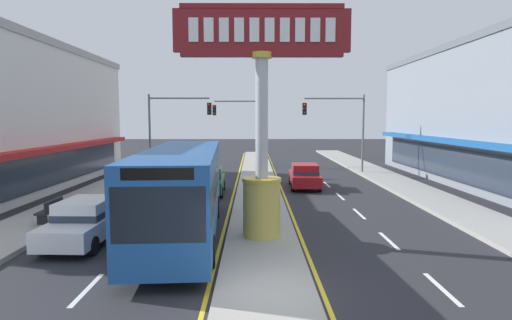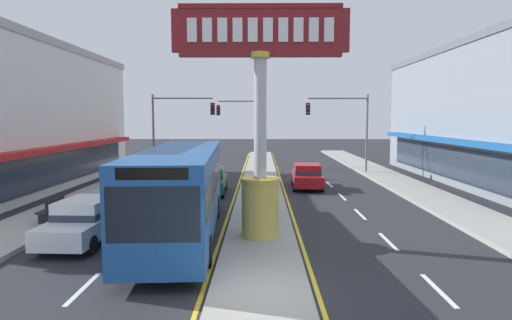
{
  "view_description": "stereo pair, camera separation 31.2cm",
  "coord_description": "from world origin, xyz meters",
  "px_view_note": "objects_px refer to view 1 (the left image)",
  "views": [
    {
      "loc": [
        -0.3,
        -10.39,
        4.4
      ],
      "look_at": [
        -0.19,
        8.09,
        2.6
      ],
      "focal_mm": 30.43,
      "sensor_mm": 36.0,
      "label": 1
    },
    {
      "loc": [
        0.02,
        -10.39,
        4.4
      ],
      "look_at": [
        -0.19,
        8.09,
        2.6
      ],
      "focal_mm": 30.43,
      "sensor_mm": 36.0,
      "label": 2
    }
  ],
  "objects_px": {
    "traffic_light_median_far": "(242,120)",
    "sedan_near_left_lane": "(208,180)",
    "storefront_right": "(503,114)",
    "sedan_mid_left_lane": "(85,221)",
    "traffic_light_left_side": "(172,120)",
    "bus_near_right_lane": "(182,187)",
    "traffic_light_right_side": "(341,120)",
    "district_sign": "(262,131)",
    "street_bench": "(51,210)",
    "storefront_left": "(1,116)",
    "sedan_far_right_lane": "(305,176)"
  },
  "relations": [
    {
      "from": "sedan_far_right_lane",
      "to": "sedan_mid_left_lane",
      "type": "bearing_deg",
      "value": -127.44
    },
    {
      "from": "sedan_far_right_lane",
      "to": "traffic_light_median_far",
      "type": "bearing_deg",
      "value": 109.04
    },
    {
      "from": "traffic_light_median_far",
      "to": "sedan_near_left_lane",
      "type": "xyz_separation_m",
      "value": [
        -1.58,
        -14.39,
        -3.41
      ]
    },
    {
      "from": "bus_near_right_lane",
      "to": "sedan_near_left_lane",
      "type": "xyz_separation_m",
      "value": [
        -0.0,
        9.11,
        -1.08
      ]
    },
    {
      "from": "sedan_far_right_lane",
      "to": "street_bench",
      "type": "distance_m",
      "value": 14.92
    },
    {
      "from": "sedan_far_right_lane",
      "to": "sedan_near_left_lane",
      "type": "relative_size",
      "value": 1.01
    },
    {
      "from": "bus_near_right_lane",
      "to": "street_bench",
      "type": "bearing_deg",
      "value": 163.7
    },
    {
      "from": "traffic_light_left_side",
      "to": "bus_near_right_lane",
      "type": "distance_m",
      "value": 18.05
    },
    {
      "from": "storefront_right",
      "to": "sedan_near_left_lane",
      "type": "bearing_deg",
      "value": -169.99
    },
    {
      "from": "traffic_light_left_side",
      "to": "sedan_mid_left_lane",
      "type": "relative_size",
      "value": 1.42
    },
    {
      "from": "district_sign",
      "to": "traffic_light_median_far",
      "type": "height_order",
      "value": "district_sign"
    },
    {
      "from": "bus_near_right_lane",
      "to": "sedan_far_right_lane",
      "type": "relative_size",
      "value": 2.6
    },
    {
      "from": "traffic_light_right_side",
      "to": "bus_near_right_lane",
      "type": "xyz_separation_m",
      "value": [
        -9.44,
        -17.94,
        -2.38
      ]
    },
    {
      "from": "traffic_light_median_far",
      "to": "street_bench",
      "type": "xyz_separation_m",
      "value": [
        -7.26,
        -21.84,
        -3.55
      ]
    },
    {
      "from": "storefront_left",
      "to": "storefront_right",
      "type": "bearing_deg",
      "value": 2.13
    },
    {
      "from": "sedan_near_left_lane",
      "to": "street_bench",
      "type": "bearing_deg",
      "value": -127.33
    },
    {
      "from": "storefront_right",
      "to": "bus_near_right_lane",
      "type": "relative_size",
      "value": 2.33
    },
    {
      "from": "sedan_mid_left_lane",
      "to": "storefront_right",
      "type": "bearing_deg",
      "value": 30.89
    },
    {
      "from": "traffic_light_left_side",
      "to": "traffic_light_right_side",
      "type": "relative_size",
      "value": 1.0
    },
    {
      "from": "street_bench",
      "to": "sedan_far_right_lane",
      "type": "bearing_deg",
      "value": 39.35
    },
    {
      "from": "sedan_far_right_lane",
      "to": "district_sign",
      "type": "bearing_deg",
      "value": -104.14
    },
    {
      "from": "traffic_light_right_side",
      "to": "bus_near_right_lane",
      "type": "relative_size",
      "value": 0.55
    },
    {
      "from": "storefront_right",
      "to": "street_bench",
      "type": "xyz_separation_m",
      "value": [
        -24.59,
        -10.79,
        -3.98
      ]
    },
    {
      "from": "storefront_left",
      "to": "district_sign",
      "type": "bearing_deg",
      "value": -36.34
    },
    {
      "from": "sedan_far_right_lane",
      "to": "sedan_near_left_lane",
      "type": "bearing_deg",
      "value": -161.07
    },
    {
      "from": "bus_near_right_lane",
      "to": "sedan_far_right_lane",
      "type": "distance_m",
      "value": 12.61
    },
    {
      "from": "storefront_left",
      "to": "storefront_right",
      "type": "distance_m",
      "value": 31.98
    },
    {
      "from": "district_sign",
      "to": "traffic_light_left_side",
      "type": "height_order",
      "value": "district_sign"
    },
    {
      "from": "storefront_right",
      "to": "traffic_light_left_side",
      "type": "distance_m",
      "value": 23.06
    },
    {
      "from": "storefront_right",
      "to": "district_sign",
      "type": "bearing_deg",
      "value": -140.99
    },
    {
      "from": "sedan_near_left_lane",
      "to": "sedan_mid_left_lane",
      "type": "distance_m",
      "value": 10.48
    },
    {
      "from": "district_sign",
      "to": "storefront_right",
      "type": "distance_m",
      "value": 20.58
    },
    {
      "from": "storefront_right",
      "to": "sedan_mid_left_lane",
      "type": "distance_m",
      "value": 26.16
    },
    {
      "from": "traffic_light_right_side",
      "to": "sedan_mid_left_lane",
      "type": "bearing_deg",
      "value": -124.16
    },
    {
      "from": "bus_near_right_lane",
      "to": "sedan_mid_left_lane",
      "type": "bearing_deg",
      "value": -165.85
    },
    {
      "from": "sedan_mid_left_lane",
      "to": "traffic_light_right_side",
      "type": "bearing_deg",
      "value": 55.84
    },
    {
      "from": "traffic_light_left_side",
      "to": "traffic_light_right_side",
      "type": "bearing_deg",
      "value": 1.82
    },
    {
      "from": "bus_near_right_lane",
      "to": "sedan_mid_left_lane",
      "type": "distance_m",
      "value": 3.57
    },
    {
      "from": "traffic_light_left_side",
      "to": "traffic_light_median_far",
      "type": "relative_size",
      "value": 1.0
    },
    {
      "from": "traffic_light_left_side",
      "to": "sedan_mid_left_lane",
      "type": "bearing_deg",
      "value": -89.1
    },
    {
      "from": "traffic_light_median_far",
      "to": "bus_near_right_lane",
      "type": "height_order",
      "value": "traffic_light_median_far"
    },
    {
      "from": "traffic_light_left_side",
      "to": "sedan_near_left_lane",
      "type": "distance_m",
      "value": 9.78
    },
    {
      "from": "traffic_light_median_far",
      "to": "storefront_left",
      "type": "bearing_deg",
      "value": -140.1
    },
    {
      "from": "storefront_left",
      "to": "bus_near_right_lane",
      "type": "bearing_deg",
      "value": -40.79
    },
    {
      "from": "traffic_light_median_far",
      "to": "bus_near_right_lane",
      "type": "relative_size",
      "value": 0.55
    },
    {
      "from": "traffic_light_left_side",
      "to": "bus_near_right_lane",
      "type": "bearing_deg",
      "value": -78.44
    },
    {
      "from": "district_sign",
      "to": "traffic_light_median_far",
      "type": "relative_size",
      "value": 1.32
    },
    {
      "from": "storefront_left",
      "to": "bus_near_right_lane",
      "type": "distance_m",
      "value": 17.44
    },
    {
      "from": "storefront_left",
      "to": "storefront_right",
      "type": "xyz_separation_m",
      "value": [
        31.96,
        1.19,
        0.13
      ]
    },
    {
      "from": "sedan_far_right_lane",
      "to": "sedan_near_left_lane",
      "type": "xyz_separation_m",
      "value": [
        -5.85,
        -2.01,
        0.0
      ]
    }
  ]
}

